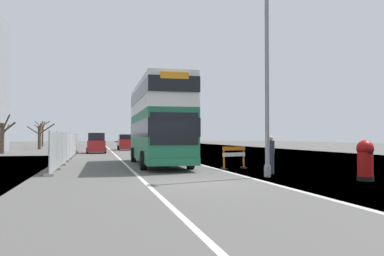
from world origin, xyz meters
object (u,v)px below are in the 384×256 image
at_px(double_decker_bus, 158,122).
at_px(roadworks_barrier, 234,155).
at_px(car_receding_mid, 125,143).
at_px(car_oncoming_near, 96,144).
at_px(red_pillar_postbox, 365,158).
at_px(pedestrian_at_kerb, 271,155).
at_px(lamppost_foreground, 267,85).

relative_size(double_decker_bus, roadworks_barrier, 7.66).
bearing_deg(car_receding_mid, car_oncoming_near, -111.87).
bearing_deg(roadworks_barrier, red_pillar_postbox, -64.93).
bearing_deg(red_pillar_postbox, car_receding_mid, 99.63).
xyz_separation_m(roadworks_barrier, car_oncoming_near, (-7.15, 23.05, 0.25)).
distance_m(red_pillar_postbox, car_oncoming_near, 31.39).
bearing_deg(pedestrian_at_kerb, car_receding_mid, 96.89).
height_order(double_decker_bus, pedestrian_at_kerb, double_decker_bus).
bearing_deg(pedestrian_at_kerb, car_oncoming_near, 106.89).
bearing_deg(car_oncoming_near, roadworks_barrier, -72.76).
distance_m(car_oncoming_near, pedestrian_at_kerb, 27.23).
bearing_deg(double_decker_bus, red_pillar_postbox, -57.96).
relative_size(car_receding_mid, pedestrian_at_kerb, 2.36).
distance_m(car_receding_mid, pedestrian_at_kerb, 35.44).
height_order(red_pillar_postbox, roadworks_barrier, red_pillar_postbox).
distance_m(double_decker_bus, roadworks_barrier, 5.59).
bearing_deg(car_receding_mid, roadworks_barrier, -83.81).
distance_m(red_pillar_postbox, roadworks_barrier, 7.31).
bearing_deg(lamppost_foreground, roadworks_barrier, 89.65).
xyz_separation_m(lamppost_foreground, pedestrian_at_kerb, (0.78, 1.34, -3.09)).
height_order(car_oncoming_near, car_receding_mid, car_oncoming_near).
bearing_deg(double_decker_bus, car_oncoming_near, 100.81).
relative_size(double_decker_bus, red_pillar_postbox, 7.18).
distance_m(double_decker_bus, pedestrian_at_kerb, 8.32).
relative_size(lamppost_foreground, roadworks_barrier, 5.62).
bearing_deg(car_oncoming_near, car_receding_mid, 68.13).
bearing_deg(pedestrian_at_kerb, lamppost_foreground, -120.43).
bearing_deg(red_pillar_postbox, lamppost_foreground, 143.85).
bearing_deg(car_receding_mid, red_pillar_postbox, -80.37).
relative_size(lamppost_foreground, car_oncoming_near, 2.16).
distance_m(red_pillar_postbox, pedestrian_at_kerb, 4.31).
height_order(lamppost_foreground, pedestrian_at_kerb, lamppost_foreground).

